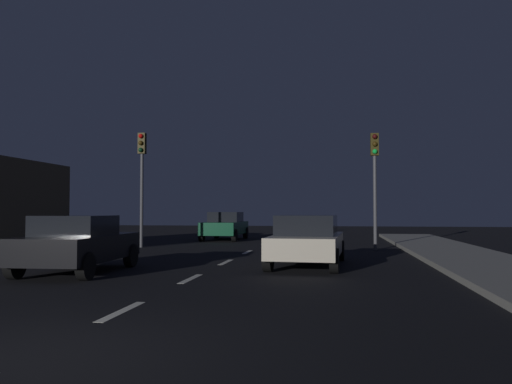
# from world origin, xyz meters

# --- Properties ---
(ground_plane) EXTENTS (80.00, 80.00, 0.00)m
(ground_plane) POSITION_xyz_m (0.00, 7.00, 0.00)
(ground_plane) COLOR black
(lane_stripe_second) EXTENTS (0.16, 1.60, 0.01)m
(lane_stripe_second) POSITION_xyz_m (0.00, 2.60, 0.00)
(lane_stripe_second) COLOR silver
(lane_stripe_second) RESTS_ON ground_plane
(lane_stripe_third) EXTENTS (0.16, 1.60, 0.01)m
(lane_stripe_third) POSITION_xyz_m (0.00, 6.40, 0.00)
(lane_stripe_third) COLOR silver
(lane_stripe_third) RESTS_ON ground_plane
(lane_stripe_fourth) EXTENTS (0.16, 1.60, 0.01)m
(lane_stripe_fourth) POSITION_xyz_m (0.00, 10.20, 0.00)
(lane_stripe_fourth) COLOR silver
(lane_stripe_fourth) RESTS_ON ground_plane
(lane_stripe_fifth) EXTENTS (0.16, 1.60, 0.01)m
(lane_stripe_fifth) POSITION_xyz_m (0.00, 14.00, 0.00)
(lane_stripe_fifth) COLOR silver
(lane_stripe_fifth) RESTS_ON ground_plane
(traffic_signal_left) EXTENTS (0.32, 0.38, 4.95)m
(traffic_signal_left) POSITION_xyz_m (-4.93, 15.68, 3.46)
(traffic_signal_left) COLOR #4C4C51
(traffic_signal_left) RESTS_ON ground_plane
(traffic_signal_right) EXTENTS (0.32, 0.38, 4.70)m
(traffic_signal_right) POSITION_xyz_m (4.91, 15.68, 3.30)
(traffic_signal_right) COLOR #4C4C51
(traffic_signal_right) RESTS_ON ground_plane
(car_stopped_ahead) EXTENTS (2.14, 4.55, 1.45)m
(car_stopped_ahead) POSITION_xyz_m (2.54, 9.58, 0.74)
(car_stopped_ahead) COLOR beige
(car_stopped_ahead) RESTS_ON ground_plane
(car_adjacent_lane) EXTENTS (2.08, 3.99, 1.46)m
(car_adjacent_lane) POSITION_xyz_m (-3.18, 7.08, 0.75)
(car_adjacent_lane) COLOR black
(car_adjacent_lane) RESTS_ON ground_plane
(car_oncoming_far) EXTENTS (1.93, 4.37, 1.51)m
(car_oncoming_far) POSITION_xyz_m (-2.60, 21.84, 0.77)
(car_oncoming_far) COLOR #0F4C2D
(car_oncoming_far) RESTS_ON ground_plane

